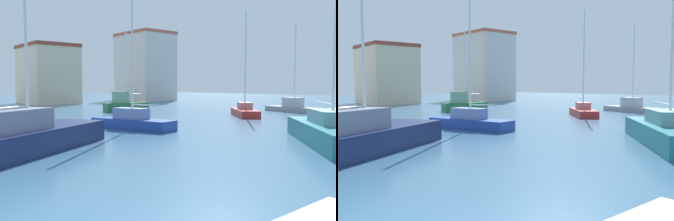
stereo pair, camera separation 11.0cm
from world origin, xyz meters
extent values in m
plane|color=#38607F|center=(15.00, 20.00, 0.00)|extent=(160.00, 160.00, 0.00)
cube|color=#1E707A|center=(14.11, 4.03, 0.47)|extent=(7.87, 7.39, 0.94)
cube|color=#6B9CA2|center=(14.18, 4.09, 1.26)|extent=(3.18, 3.07, 0.64)
cylinder|color=silver|center=(14.11, 4.03, 5.48)|extent=(0.12, 0.12, 9.07)
cylinder|color=silver|center=(15.24, 5.03, 1.84)|extent=(2.24, 2.00, 0.08)
cube|color=#233D93|center=(10.43, 14.84, 0.32)|extent=(3.05, 5.87, 0.65)
cube|color=#6E7DB1|center=(10.40, 14.95, 0.98)|extent=(1.56, 2.40, 0.67)
cylinder|color=silver|center=(10.43, 14.84, 5.16)|extent=(0.12, 0.12, 9.02)
cylinder|color=silver|center=(10.71, 13.86, 1.55)|extent=(0.61, 1.93, 0.08)
cube|color=#28703D|center=(19.12, 28.39, 0.45)|extent=(5.01, 1.66, 0.90)
cube|color=gray|center=(18.43, 28.44, 1.50)|extent=(1.67, 1.05, 1.20)
cylinder|color=silver|center=(19.12, 28.39, 4.61)|extent=(0.12, 0.12, 7.41)
cylinder|color=silver|center=(20.00, 28.31, 1.80)|extent=(1.73, 0.22, 0.08)
cube|color=#19234C|center=(2.72, 11.28, 0.49)|extent=(8.36, 6.60, 0.98)
cube|color=slate|center=(1.81, 10.71, 1.40)|extent=(3.59, 3.23, 0.85)
cylinder|color=silver|center=(2.72, 11.28, 5.63)|extent=(0.12, 0.12, 9.30)
cylinder|color=silver|center=(1.47, 10.50, 1.88)|extent=(2.47, 1.58, 0.08)
cube|color=#B22823|center=(23.45, 16.18, 0.31)|extent=(4.77, 5.13, 0.62)
cube|color=#C4716E|center=(23.47, 16.21, 0.92)|extent=(1.85, 1.90, 0.61)
cylinder|color=silver|center=(23.45, 16.18, 4.96)|extent=(0.12, 0.12, 8.69)
cylinder|color=silver|center=(24.09, 16.91, 1.52)|extent=(1.31, 1.48, 0.08)
cube|color=gray|center=(31.34, 16.02, 0.27)|extent=(3.21, 6.61, 0.53)
cube|color=#ADB0B5|center=(31.38, 16.17, 1.02)|extent=(1.61, 2.12, 0.96)
cylinder|color=silver|center=(31.34, 16.02, 4.75)|extent=(0.12, 0.12, 8.43)
cylinder|color=silver|center=(31.59, 17.13, 1.43)|extent=(0.55, 2.19, 0.08)
cube|color=beige|center=(18.99, 48.93, 4.10)|extent=(6.51, 9.06, 8.21)
cube|color=brown|center=(18.99, 48.93, 8.46)|extent=(6.64, 9.25, 0.50)
cube|color=beige|center=(37.13, 49.08, 5.83)|extent=(6.97, 9.82, 11.65)
cube|color=#B25B42|center=(37.13, 49.08, 11.90)|extent=(7.11, 10.02, 0.50)
camera|label=1|loc=(-2.51, -3.67, 2.73)|focal=38.69mm
camera|label=2|loc=(-2.42, -3.74, 2.73)|focal=38.69mm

